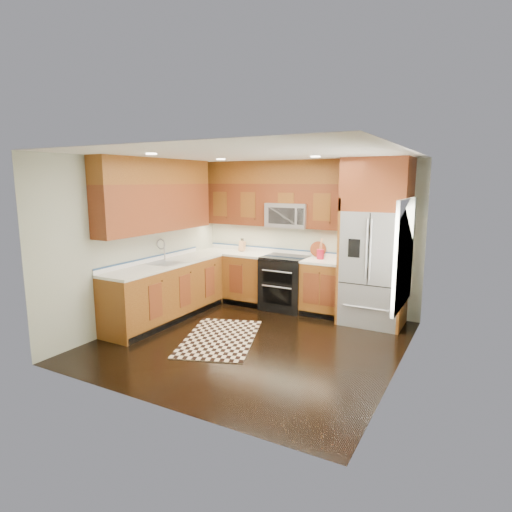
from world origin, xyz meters
The scene contains 16 objects.
ground centered at (0.00, 0.00, 0.00)m, with size 4.00×4.00×0.00m, color black.
wall_back centered at (0.00, 2.00, 1.30)m, with size 4.00×0.02×2.60m, color #B8BAA8.
wall_left centered at (-2.00, 0.00, 1.30)m, with size 0.02×4.00×2.60m, color #B8BAA8.
wall_right centered at (2.00, 0.00, 1.30)m, with size 0.02×4.00×2.60m, color #B8BAA8.
window centered at (1.98, 0.20, 1.40)m, with size 0.04×1.10×1.30m.
base_cabinets centered at (-1.23, 0.90, 0.45)m, with size 2.85×3.00×0.90m.
countertop centered at (-1.09, 1.01, 0.92)m, with size 2.86×3.01×0.04m.
upper_cabinets centered at (-1.15, 1.09, 2.02)m, with size 2.85×3.00×1.15m.
range centered at (-0.25, 1.67, 0.47)m, with size 0.76×0.67×0.95m.
microwave centered at (-0.25, 1.80, 1.66)m, with size 0.76×0.40×0.42m.
refrigerator centered at (1.30, 1.63, 1.30)m, with size 0.98×0.75×2.60m.
sink_faucet centered at (-1.73, 0.23, 0.99)m, with size 0.54×0.44×0.37m.
rug centered at (-0.45, -0.12, 0.01)m, with size 0.98×1.63×0.01m, color black.
knife_block centered at (-1.22, 1.83, 1.04)m, with size 0.09×0.13×0.24m.
utensil_crock centered at (0.37, 1.75, 1.06)m, with size 0.12×0.12×0.35m.
cutting_board centered at (0.25, 1.94, 0.95)m, with size 0.27×0.27×0.02m, color brown.
Camera 1 is at (2.83, -5.04, 2.26)m, focal length 30.00 mm.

